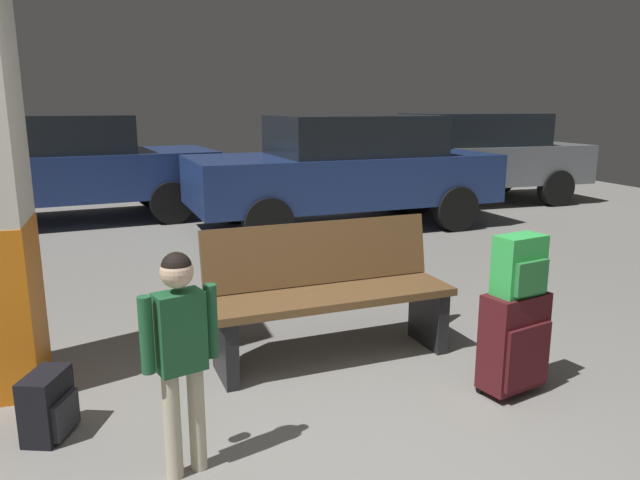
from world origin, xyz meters
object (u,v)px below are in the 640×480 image
at_px(child, 180,341).
at_px(backpack_dark_floor, 48,406).
at_px(backpack_bright, 520,266).
at_px(suitcase, 514,341).
at_px(parked_car_side, 465,156).
at_px(bench, 329,293).
at_px(parked_car_far, 63,166).
at_px(parked_car_near, 345,168).

height_order(child, backpack_dark_floor, child).
bearing_deg(backpack_bright, suitcase, 73.21).
relative_size(backpack_bright, child, 0.33).
height_order(suitcase, parked_car_side, parked_car_side).
bearing_deg(backpack_dark_floor, suitcase, -6.96).
bearing_deg(suitcase, bench, 135.71).
bearing_deg(parked_car_far, parked_car_side, -1.82).
xyz_separation_m(suitcase, parked_car_side, (3.42, 6.29, 0.48)).
bearing_deg(backpack_bright, parked_car_far, 114.47).
relative_size(parked_car_far, parked_car_side, 1.04).
relative_size(backpack_dark_floor, parked_car_near, 0.08).
height_order(backpack_dark_floor, parked_car_far, parked_car_far).
distance_m(suitcase, parked_car_side, 7.17).
distance_m(parked_car_far, parked_car_near, 4.02).
height_order(bench, parked_car_far, parked_car_far).
bearing_deg(suitcase, parked_car_side, 61.46).
bearing_deg(backpack_bright, parked_car_side, 61.46).
height_order(bench, backpack_bright, backpack_bright).
distance_m(backpack_dark_floor, parked_car_side, 8.45).
xyz_separation_m(bench, suitcase, (0.85, -0.83, -0.12)).
relative_size(bench, child, 1.57).
distance_m(suitcase, child, 1.92).
bearing_deg(suitcase, parked_car_far, 114.47).
height_order(child, parked_car_side, parked_car_side).
bearing_deg(backpack_dark_floor, bench, 17.37).
bearing_deg(parked_car_near, bench, -111.24).
bearing_deg(child, parked_car_side, 50.82).
bearing_deg(suitcase, backpack_bright, -106.79).
relative_size(suitcase, parked_car_near, 0.14).
bearing_deg(backpack_dark_floor, parked_car_far, 94.06).
bearing_deg(bench, suitcase, -44.29).
xyz_separation_m(bench, parked_car_near, (1.59, 4.09, 0.36)).
bearing_deg(parked_car_far, bench, -69.61).
xyz_separation_m(bench, parked_car_side, (4.27, 5.46, 0.36)).
height_order(bench, child, child).
height_order(suitcase, child, child).
relative_size(backpack_bright, parked_car_near, 0.08).
relative_size(suitcase, backpack_bright, 1.78).
bearing_deg(parked_car_side, parked_car_far, 178.18).
height_order(parked_car_far, parked_car_near, same).
relative_size(backpack_dark_floor, parked_car_side, 0.08).
relative_size(backpack_dark_floor, parked_car_far, 0.08).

